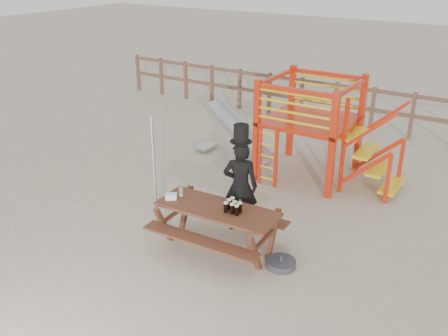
% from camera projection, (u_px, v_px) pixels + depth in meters
% --- Properties ---
extents(ground, '(60.00, 60.00, 0.00)m').
position_uv_depth(ground, '(203.00, 249.00, 7.98)').
color(ground, '#BCAF92').
rests_on(ground, ground).
extents(back_fence, '(15.09, 0.09, 1.20)m').
position_uv_depth(back_fence, '(354.00, 102.00, 13.10)').
color(back_fence, brown).
rests_on(back_fence, ground).
extents(playground_fort, '(4.71, 1.84, 2.10)m').
position_uv_depth(playground_fort, '(306.00, 126.00, 10.26)').
color(playground_fort, red).
rests_on(playground_fort, ground).
extents(picnic_table, '(1.97, 1.40, 0.74)m').
position_uv_depth(picnic_table, '(218.00, 223.00, 7.79)').
color(picnic_table, brown).
rests_on(picnic_table, ground).
extents(man_with_hat, '(0.68, 0.59, 1.87)m').
position_uv_depth(man_with_hat, '(240.00, 184.00, 8.24)').
color(man_with_hat, black).
rests_on(man_with_hat, ground).
extents(metal_pole, '(0.05, 0.05, 2.06)m').
position_uv_depth(metal_pole, '(155.00, 177.00, 8.01)').
color(metal_pole, '#B2B2B7').
rests_on(metal_pole, ground).
extents(parasol_base, '(0.45, 0.45, 0.19)m').
position_uv_depth(parasol_base, '(281.00, 263.00, 7.50)').
color(parasol_base, '#36353A').
rests_on(parasol_base, ground).
extents(paper_bag, '(0.23, 0.21, 0.08)m').
position_uv_depth(paper_bag, '(171.00, 196.00, 7.95)').
color(paper_bag, white).
rests_on(paper_bag, picnic_table).
extents(stout_pints, '(0.27, 0.25, 0.17)m').
position_uv_depth(stout_pints, '(233.00, 207.00, 7.53)').
color(stout_pints, black).
rests_on(stout_pints, picnic_table).
extents(empty_glasses, '(0.07, 0.07, 0.15)m').
position_uv_depth(empty_glasses, '(181.00, 192.00, 8.03)').
color(empty_glasses, silver).
rests_on(empty_glasses, picnic_table).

